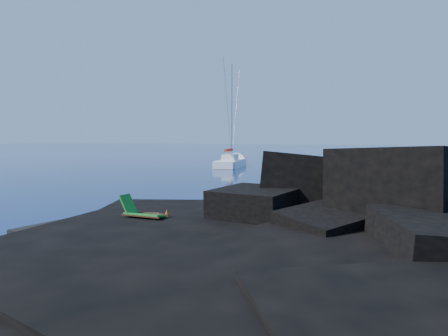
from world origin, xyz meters
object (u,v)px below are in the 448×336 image
object	(u,v)px
deck_chair	(145,209)
sunbather	(150,216)
marker_cone	(167,216)
sailboat	(231,167)

from	to	relation	value
deck_chair	sunbather	bearing A→B (deg)	112.80
deck_chair	marker_cone	xyz separation A→B (m)	(0.66, 0.56, -0.35)
sailboat	marker_cone	xyz separation A→B (m)	(13.21, -36.08, 0.63)
deck_chair	marker_cone	world-z (taller)	deck_chair
sailboat	sunbather	size ratio (longest dim) A/B	7.45
sailboat	sunbather	xyz separation A→B (m)	(12.20, -35.82, 0.53)
deck_chair	sailboat	bearing A→B (deg)	108.68
sunbather	marker_cone	bearing A→B (deg)	-22.25
deck_chair	sunbather	distance (m)	1.00
sailboat	sunbather	bearing A→B (deg)	-83.80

